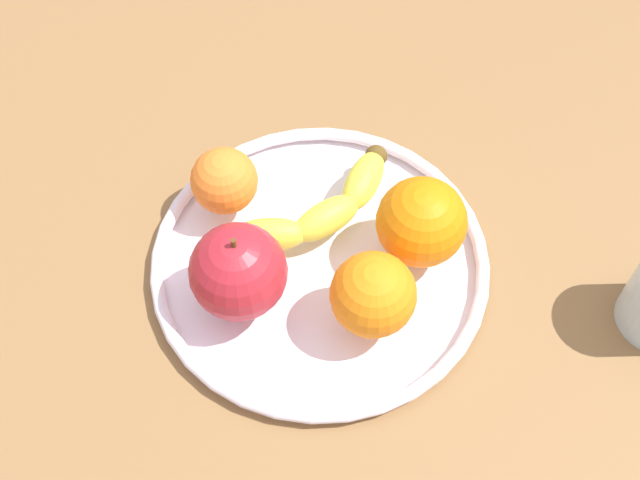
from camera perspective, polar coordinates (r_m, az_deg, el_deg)
name	(u,v)px	position (r cm, az deg, el deg)	size (l,w,h in cm)	color
ground_plane	(320,279)	(79.66, 0.00, -2.58)	(116.57, 116.57, 4.00)	olive
fruit_bowl	(320,263)	(77.13, 0.00, -1.52)	(30.46, 30.46, 1.80)	white
banana	(323,208)	(77.38, 0.18, 2.13)	(17.45, 8.83, 3.05)	yellow
apple	(238,272)	(71.19, -5.47, -2.11)	(8.30, 8.30, 9.10)	#B1212C
orange_back_left	(373,295)	(70.54, 3.56, -3.65)	(7.27, 7.27, 7.27)	orange
orange_center	(224,181)	(77.71, -6.39, 3.95)	(6.14, 6.14, 6.14)	orange
orange_front_left	(421,222)	(74.15, 6.77, 1.20)	(7.96, 7.96, 7.96)	orange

